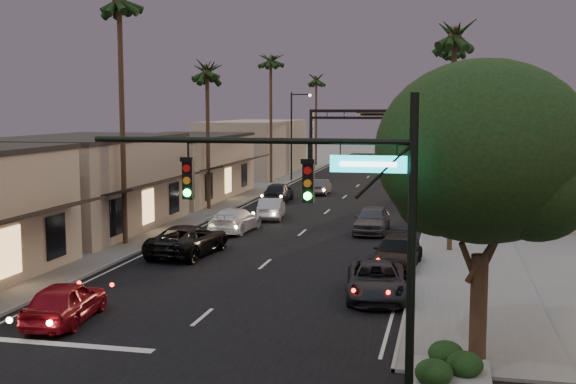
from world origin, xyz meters
The scene contains 30 objects.
ground centered at (0.00, 40.00, 0.00)m, with size 200.00×200.00×0.00m, color slate.
road centered at (0.00, 45.00, 0.00)m, with size 14.00×120.00×0.02m, color black.
sidewalk_left centered at (-9.50, 52.00, 0.06)m, with size 5.00×92.00×0.12m, color slate.
sidewalk_right centered at (9.50, 52.00, 0.06)m, with size 5.00×92.00×0.12m, color slate.
storefront_mid centered at (-13.00, 26.00, 2.75)m, with size 8.00×14.00×5.50m, color gray.
storefront_far centered at (-13.00, 42.00, 2.50)m, with size 8.00×16.00×5.00m, color tan.
storefront_dist centered at (-13.00, 65.00, 3.00)m, with size 8.00×20.00×6.00m, color gray.
building_right centered at (14.00, 40.00, 2.50)m, with size 8.00×18.00×5.00m, color gray.
traffic_signal centered at (5.69, 4.00, 5.08)m, with size 8.51×0.22×7.80m.
corner_tree centered at (9.48, 7.45, 5.98)m, with size 6.20×6.20×8.80m.
planter centered at (8.60, 5.50, 0.00)m, with size 2.20×2.60×0.24m, color gray.
arch centered at (0.00, 70.00, 5.53)m, with size 15.20×0.40×7.27m.
streetlight_right centered at (6.92, 45.00, 5.33)m, with size 2.13×0.30×9.00m.
streetlight_left centered at (-6.92, 58.00, 5.33)m, with size 2.13×0.30×9.00m.
palm_lc centered at (-8.60, 36.00, 10.47)m, with size 3.20×3.20×12.20m.
palm_ld centered at (-8.60, 55.00, 12.42)m, with size 3.20×3.20×14.20m.
palm_ra centered at (8.60, 24.00, 11.44)m, with size 3.20×3.20×13.20m.
palm_rb centered at (8.60, 44.00, 12.42)m, with size 3.20×3.20×14.20m.
palm_rc centered at (8.60, 64.00, 10.47)m, with size 3.20×3.20×12.20m.
palm_far centered at (-8.30, 78.00, 11.44)m, with size 3.20×3.20×13.20m.
oncoming_red centered at (-4.45, 8.40, 0.74)m, with size 1.74×4.33×1.47m, color maroon.
oncoming_pickup centered at (-4.34, 20.32, 0.78)m, with size 2.58×5.60×1.56m, color black.
oncoming_silver centered at (-3.11, 32.93, 0.71)m, with size 1.51×4.32×1.42m, color #A9AAAF.
oncoming_white centered at (-4.01, 27.43, 0.73)m, with size 2.04×5.01×1.45m, color silver.
oncoming_dgrey centered at (-4.72, 41.77, 0.79)m, with size 1.86×4.62×1.58m, color black.
oncoming_grey_far centered at (-2.29, 47.27, 0.66)m, with size 1.40×4.01×1.32m, color #48484C.
curbside_near centered at (5.79, 14.03, 0.69)m, with size 2.29×4.96×1.38m, color black.
curbside_black centered at (6.20, 19.53, 0.72)m, with size 2.03×4.99×1.45m, color black.
curbside_grey centered at (4.07, 28.86, 0.81)m, with size 1.91×4.74×1.61m, color #434347.
curbside_far centered at (5.56, 45.15, 0.79)m, with size 1.67×4.79×1.58m, color black.
Camera 1 is at (8.42, -13.76, 7.42)m, focal length 45.00 mm.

